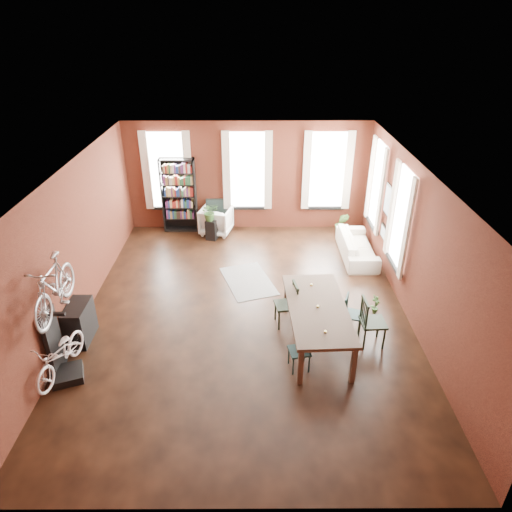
{
  "coord_description": "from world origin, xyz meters",
  "views": [
    {
      "loc": [
        0.2,
        -8.25,
        5.86
      ],
      "look_at": [
        0.23,
        0.6,
        1.08
      ],
      "focal_mm": 32.0,
      "sensor_mm": 36.0,
      "label": 1
    }
  ],
  "objects_px": {
    "dining_chair_b": "(286,305)",
    "dining_chair_d": "(353,314)",
    "bike_trainer": "(68,375)",
    "bicycle_floor": "(56,339)",
    "dining_table": "(316,325)",
    "dining_chair_a": "(299,351)",
    "dining_chair_c": "(373,322)",
    "cream_sofa": "(357,243)",
    "plant_stand": "(212,230)",
    "bookshelf": "(179,196)",
    "white_armchair": "(216,219)",
    "console_table": "(80,322)"
  },
  "relations": [
    {
      "from": "dining_chair_a",
      "to": "white_armchair",
      "type": "bearing_deg",
      "value": -172.97
    },
    {
      "from": "white_armchair",
      "to": "bicycle_floor",
      "type": "distance_m",
      "value": 6.55
    },
    {
      "from": "dining_chair_b",
      "to": "dining_table",
      "type": "bearing_deg",
      "value": 33.08
    },
    {
      "from": "bicycle_floor",
      "to": "console_table",
      "type": "bearing_deg",
      "value": 103.87
    },
    {
      "from": "bike_trainer",
      "to": "dining_chair_c",
      "type": "bearing_deg",
      "value": 9.63
    },
    {
      "from": "dining_table",
      "to": "dining_chair_a",
      "type": "relative_size",
      "value": 3.05
    },
    {
      "from": "dining_chair_b",
      "to": "bookshelf",
      "type": "relative_size",
      "value": 0.44
    },
    {
      "from": "white_armchair",
      "to": "plant_stand",
      "type": "height_order",
      "value": "white_armchair"
    },
    {
      "from": "dining_chair_b",
      "to": "bike_trainer",
      "type": "height_order",
      "value": "dining_chair_b"
    },
    {
      "from": "dining_chair_c",
      "to": "bicycle_floor",
      "type": "bearing_deg",
      "value": 96.66
    },
    {
      "from": "bicycle_floor",
      "to": "dining_table",
      "type": "bearing_deg",
      "value": 22.64
    },
    {
      "from": "dining_table",
      "to": "dining_chair_b",
      "type": "relative_size",
      "value": 2.56
    },
    {
      "from": "bike_trainer",
      "to": "plant_stand",
      "type": "relative_size",
      "value": 0.89
    },
    {
      "from": "dining_chair_b",
      "to": "dining_chair_d",
      "type": "relative_size",
      "value": 1.17
    },
    {
      "from": "dining_chair_a",
      "to": "dining_chair_b",
      "type": "distance_m",
      "value": 1.37
    },
    {
      "from": "dining_chair_a",
      "to": "bookshelf",
      "type": "relative_size",
      "value": 0.37
    },
    {
      "from": "dining_chair_a",
      "to": "bookshelf",
      "type": "xyz_separation_m",
      "value": [
        -3.01,
        6.07,
        0.7
      ]
    },
    {
      "from": "bike_trainer",
      "to": "bicycle_floor",
      "type": "height_order",
      "value": "bicycle_floor"
    },
    {
      "from": "bookshelf",
      "to": "bicycle_floor",
      "type": "bearing_deg",
      "value": -100.81
    },
    {
      "from": "console_table",
      "to": "bike_trainer",
      "type": "bearing_deg",
      "value": -84.68
    },
    {
      "from": "dining_table",
      "to": "bicycle_floor",
      "type": "relative_size",
      "value": 1.67
    },
    {
      "from": "dining_table",
      "to": "plant_stand",
      "type": "relative_size",
      "value": 4.15
    },
    {
      "from": "bike_trainer",
      "to": "dining_chair_b",
      "type": "bearing_deg",
      "value": 21.85
    },
    {
      "from": "dining_chair_c",
      "to": "bicycle_floor",
      "type": "relative_size",
      "value": 0.7
    },
    {
      "from": "dining_chair_c",
      "to": "white_armchair",
      "type": "xyz_separation_m",
      "value": [
        -3.44,
        5.16,
        -0.07
      ]
    },
    {
      "from": "dining_chair_c",
      "to": "cream_sofa",
      "type": "height_order",
      "value": "dining_chair_c"
    },
    {
      "from": "bookshelf",
      "to": "console_table",
      "type": "height_order",
      "value": "bookshelf"
    },
    {
      "from": "plant_stand",
      "to": "bicycle_floor",
      "type": "relative_size",
      "value": 0.4
    },
    {
      "from": "bookshelf",
      "to": "dining_chair_c",
      "type": "bearing_deg",
      "value": -49.96
    },
    {
      "from": "dining_chair_d",
      "to": "white_armchair",
      "type": "distance_m",
      "value": 5.69
    },
    {
      "from": "white_armchair",
      "to": "console_table",
      "type": "xyz_separation_m",
      "value": [
        -2.35,
        -5.0,
        -0.04
      ]
    },
    {
      "from": "dining_chair_c",
      "to": "white_armchair",
      "type": "bearing_deg",
      "value": 30.73
    },
    {
      "from": "white_armchair",
      "to": "bike_trainer",
      "type": "bearing_deg",
      "value": 83.03
    },
    {
      "from": "bike_trainer",
      "to": "plant_stand",
      "type": "bearing_deg",
      "value": 69.37
    },
    {
      "from": "dining_chair_a",
      "to": "cream_sofa",
      "type": "distance_m",
      "value": 4.78
    },
    {
      "from": "dining_table",
      "to": "dining_chair_c",
      "type": "xyz_separation_m",
      "value": [
        1.09,
        -0.05,
        0.09
      ]
    },
    {
      "from": "dining_chair_d",
      "to": "dining_chair_a",
      "type": "bearing_deg",
      "value": 153.19
    },
    {
      "from": "dining_table",
      "to": "bookshelf",
      "type": "distance_m",
      "value": 6.35
    },
    {
      "from": "bike_trainer",
      "to": "console_table",
      "type": "height_order",
      "value": "console_table"
    },
    {
      "from": "dining_chair_c",
      "to": "plant_stand",
      "type": "xyz_separation_m",
      "value": [
        -3.54,
        4.73,
        -0.22
      ]
    },
    {
      "from": "bookshelf",
      "to": "bicycle_floor",
      "type": "xyz_separation_m",
      "value": [
        -1.21,
        -6.33,
        -0.21
      ]
    },
    {
      "from": "dining_chair_b",
      "to": "bookshelf",
      "type": "height_order",
      "value": "bookshelf"
    },
    {
      "from": "dining_chair_a",
      "to": "plant_stand",
      "type": "xyz_separation_m",
      "value": [
        -2.05,
        5.44,
        -0.11
      ]
    },
    {
      "from": "dining_chair_d",
      "to": "console_table",
      "type": "height_order",
      "value": "dining_chair_d"
    },
    {
      "from": "dining_chair_b",
      "to": "console_table",
      "type": "height_order",
      "value": "dining_chair_b"
    },
    {
      "from": "dining_chair_c",
      "to": "white_armchair",
      "type": "relative_size",
      "value": 1.17
    },
    {
      "from": "dining_table",
      "to": "bike_trainer",
      "type": "distance_m",
      "value": 4.71
    },
    {
      "from": "white_armchair",
      "to": "console_table",
      "type": "relative_size",
      "value": 1.1
    },
    {
      "from": "dining_chair_c",
      "to": "bike_trainer",
      "type": "bearing_deg",
      "value": 96.7
    },
    {
      "from": "dining_chair_b",
      "to": "dining_chair_c",
      "type": "height_order",
      "value": "dining_chair_c"
    }
  ]
}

